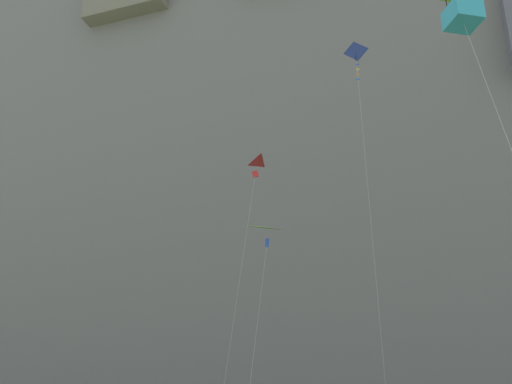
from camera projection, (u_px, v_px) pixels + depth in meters
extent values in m
cube|color=slate|center=(333.00, 102.00, 70.74)|extent=(180.00, 29.40, 76.08)
cube|color=#38B2D1|center=(463.00, 16.00, 21.33)|extent=(1.48, 1.48, 0.75)
cylinder|color=black|center=(446.00, 3.00, 21.73)|extent=(0.04, 0.04, 2.03)
cube|color=navy|center=(356.00, 51.00, 40.30)|extent=(1.77, 0.54, 1.81)
cylinder|color=black|center=(356.00, 51.00, 40.30)|extent=(0.05, 0.38, 1.47)
cube|color=blue|center=(357.00, 60.00, 40.05)|extent=(0.21, 0.08, 0.11)
cube|color=blue|center=(357.00, 64.00, 39.91)|extent=(0.22, 0.05, 0.11)
cube|color=yellow|center=(358.00, 69.00, 39.77)|extent=(0.22, 0.04, 0.11)
cube|color=orange|center=(358.00, 74.00, 39.64)|extent=(0.21, 0.08, 0.11)
cube|color=blue|center=(358.00, 79.00, 39.52)|extent=(0.22, 0.04, 0.11)
cylinder|color=silver|center=(372.00, 229.00, 34.12)|extent=(0.83, 3.12, 25.62)
pyramid|color=#8CCC33|center=(271.00, 239.00, 33.53)|extent=(2.17, 2.09, 0.44)
cube|color=blue|center=(267.00, 243.00, 34.01)|extent=(0.41, 0.47, 0.60)
cylinder|color=silver|center=(254.00, 350.00, 30.67)|extent=(0.54, 2.86, 12.07)
pyramid|color=red|center=(247.00, 173.00, 39.82)|extent=(1.44, 1.88, 0.38)
cube|color=red|center=(255.00, 174.00, 39.74)|extent=(0.51, 0.17, 0.54)
cylinder|color=silver|center=(236.00, 306.00, 35.24)|extent=(1.25, 3.35, 17.93)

